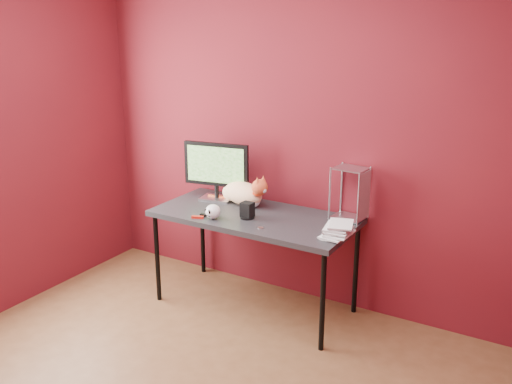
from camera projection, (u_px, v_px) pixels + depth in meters
The scene contains 11 objects.
room at pixel (138, 166), 2.81m from camera, with size 3.52×3.52×2.61m.
desk at pixel (254, 221), 4.23m from camera, with size 1.50×0.70×0.75m.
monitor at pixel (216, 168), 4.47m from camera, with size 0.53×0.21×0.46m.
cat at pixel (243, 193), 4.41m from camera, with size 0.57×0.30×0.27m.
skull_mug at pixel (213, 212), 4.10m from camera, with size 0.11×0.12×0.11m.
speaker at pixel (247, 211), 4.12m from camera, with size 0.10×0.10×0.12m.
book_stack at pixel (330, 158), 3.67m from camera, with size 0.21×0.25×1.06m.
wire_rack at pixel (350, 193), 4.07m from camera, with size 0.24×0.20×0.38m.
pocket_knife at pixel (198, 217), 4.13m from camera, with size 0.09×0.02×0.02m, color #A6150C.
black_gadget at pixel (203, 215), 4.16m from camera, with size 0.04×0.03×0.02m, color black.
washer at pixel (260, 228), 3.94m from camera, with size 0.04×0.04×0.00m, color #A8A9AD.
Camera 1 is at (1.88, -2.04, 2.16)m, focal length 40.00 mm.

